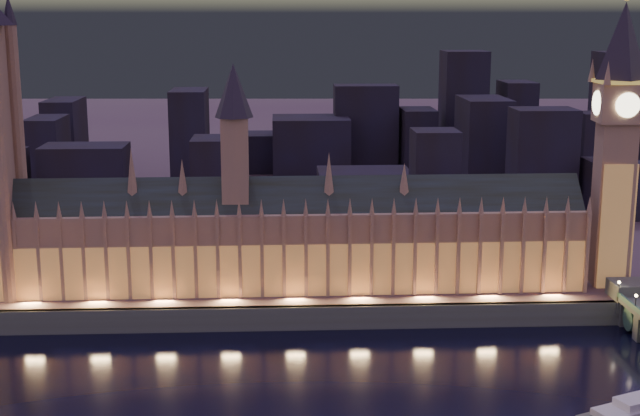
{
  "coord_description": "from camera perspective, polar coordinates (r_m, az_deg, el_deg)",
  "views": [
    {
      "loc": [
        -9.02,
        -237.95,
        102.42
      ],
      "look_at": [
        5.0,
        55.0,
        38.0
      ],
      "focal_mm": 50.0,
      "sensor_mm": 36.0,
      "label": 1
    }
  ],
  "objects": [
    {
      "name": "ground_plane",
      "position": [
        259.22,
        -0.53,
        -10.89
      ],
      "size": [
        2000.0,
        2000.0,
        0.0
      ],
      "primitive_type": "plane",
      "color": "black",
      "rests_on": "ground"
    },
    {
      "name": "north_bank",
      "position": [
        764.37,
        -2.05,
        4.98
      ],
      "size": [
        2000.0,
        960.0,
        8.0
      ],
      "primitive_type": "cube",
      "color": "#4E3540",
      "rests_on": "ground"
    },
    {
      "name": "embankment_wall",
      "position": [
        295.94,
        -0.84,
        -7.04
      ],
      "size": [
        2000.0,
        2.5,
        8.0
      ],
      "primitive_type": "cube",
      "color": "#4D5243",
      "rests_on": "ground"
    },
    {
      "name": "palace_of_westminster",
      "position": [
        309.23,
        -1.82,
        -1.86
      ],
      "size": [
        202.0,
        22.0,
        78.0
      ],
      "color": "#93735D",
      "rests_on": "north_bank"
    },
    {
      "name": "elizabeth_tower",
      "position": [
        323.92,
        18.54,
        5.34
      ],
      "size": [
        18.0,
        18.0,
        104.65
      ],
      "color": "#93735D",
      "rests_on": "north_bank"
    },
    {
      "name": "city_backdrop",
      "position": [
        494.07,
        2.16,
        4.1
      ],
      "size": [
        494.03,
        215.63,
        86.85
      ],
      "color": "black",
      "rests_on": "north_bank"
    }
  ]
}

